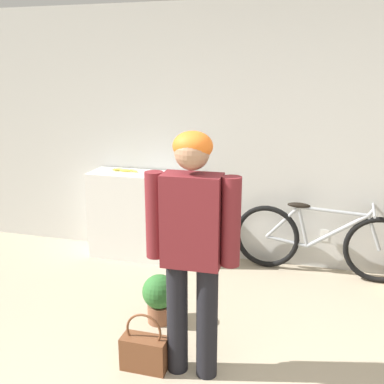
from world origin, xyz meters
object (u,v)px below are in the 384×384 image
at_px(bicycle, 321,241).
at_px(potted_plant, 159,296).
at_px(person, 192,238).
at_px(handbag, 144,351).
at_px(banana, 125,170).

bearing_deg(bicycle, potted_plant, -130.49).
bearing_deg(bicycle, person, -110.46).
height_order(handbag, potted_plant, handbag).
relative_size(handbag, potted_plant, 1.03).
distance_m(handbag, potted_plant, 0.60).
height_order(banana, handbag, banana).
bearing_deg(bicycle, handbag, -117.51).
bearing_deg(person, potted_plant, 126.57).
bearing_deg(handbag, banana, 116.63).
height_order(bicycle, handbag, bicycle).
height_order(bicycle, banana, banana).
height_order(person, potted_plant, person).
bearing_deg(handbag, bicycle, 58.49).
bearing_deg(banana, person, -54.99).
distance_m(banana, potted_plant, 1.62).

